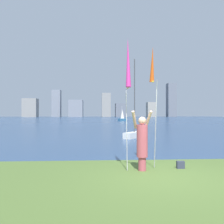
{
  "coord_description": "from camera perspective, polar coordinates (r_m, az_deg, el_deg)",
  "views": [
    {
      "loc": [
        -1.83,
        -6.47,
        1.76
      ],
      "look_at": [
        -0.74,
        12.0,
        1.86
      ],
      "focal_mm": 37.69,
      "sensor_mm": 36.0,
      "label": 1
    }
  ],
  "objects": [
    {
      "name": "ground",
      "position": [
        57.48,
        -1.56,
        -2.13
      ],
      "size": [
        120.0,
        138.0,
        0.12
      ],
      "color": "#4C662D"
    },
    {
      "name": "person",
      "position": [
        7.34,
        7.31,
        -7.0
      ],
      "size": [
        0.67,
        0.5,
        1.84
      ],
      "rotation": [
        0.0,
        0.0,
        -0.32
      ],
      "color": "#B24C59",
      "rests_on": "ground"
    },
    {
      "name": "kite_flag_left",
      "position": [
        7.16,
        3.92,
        11.3
      ],
      "size": [
        0.16,
        0.68,
        4.02
      ],
      "color": "#B2B2B7",
      "rests_on": "ground"
    },
    {
      "name": "kite_flag_right",
      "position": [
        8.09,
        9.8,
        10.59
      ],
      "size": [
        0.16,
        0.8,
        3.97
      ],
      "color": "#B2B2B7",
      "rests_on": "ground"
    },
    {
      "name": "bag",
      "position": [
        7.97,
        16.28,
        -12.19
      ],
      "size": [
        0.24,
        0.13,
        0.23
      ],
      "color": "#33384C",
      "rests_on": "ground"
    },
    {
      "name": "sailboat_4",
      "position": [
        17.01,
        5.5,
        -5.09
      ],
      "size": [
        1.9,
        2.33,
        5.67
      ],
      "color": "silver",
      "rests_on": "ground"
    },
    {
      "name": "sailboat_5",
      "position": [
        55.31,
        2.49,
        -0.96
      ],
      "size": [
        2.03,
        1.76,
        3.51
      ],
      "color": "#2D6084",
      "rests_on": "ground"
    },
    {
      "name": "skyline_tower_0",
      "position": [
        118.41,
        -19.19,
        0.98
      ],
      "size": [
        6.63,
        5.27,
        8.8
      ],
      "color": "gray",
      "rests_on": "ground"
    },
    {
      "name": "skyline_tower_1",
      "position": [
        119.04,
        -13.31,
        2.02
      ],
      "size": [
        4.11,
        4.41,
        13.17
      ],
      "color": "gray",
      "rests_on": "ground"
    },
    {
      "name": "skyline_tower_2",
      "position": [
        114.17,
        -8.72,
        0.85
      ],
      "size": [
        6.59,
        6.32,
        8.12
      ],
      "color": "gray",
      "rests_on": "ground"
    },
    {
      "name": "skyline_tower_3",
      "position": [
        117.94,
        -1.43,
        1.7
      ],
      "size": [
        4.36,
        5.69,
        11.82
      ],
      "color": "gray",
      "rests_on": "ground"
    },
    {
      "name": "skyline_tower_4",
      "position": [
        119.37,
        2.08,
        0.46
      ],
      "size": [
        5.2,
        5.17,
        6.74
      ],
      "color": "slate",
      "rests_on": "ground"
    },
    {
      "name": "skyline_tower_5",
      "position": [
        118.07,
        9.44,
        0.59
      ],
      "size": [
        4.13,
        4.69,
        7.2
      ],
      "color": "gray",
      "rests_on": "ground"
    },
    {
      "name": "skyline_tower_6",
      "position": [
        122.88,
        14.17,
        2.81
      ],
      "size": [
        4.22,
        4.59,
        16.87
      ],
      "color": "slate",
      "rests_on": "ground"
    }
  ]
}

